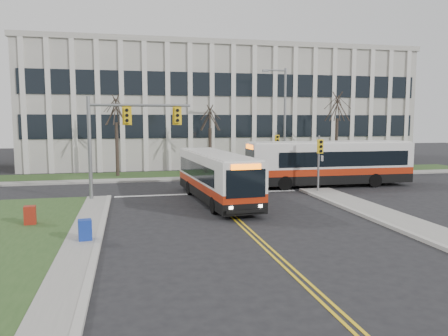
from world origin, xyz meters
TOP-DOWN VIEW (x-y plane):
  - ground at (0.00, 0.00)m, footprint 120.00×120.00m
  - sidewalk_west at (-7.00, -5.00)m, footprint 1.20×26.00m
  - sidewalk_cross at (5.00, 15.20)m, footprint 44.00×1.60m
  - building_lawn at (5.00, 18.00)m, footprint 44.00×5.00m
  - office_building at (5.00, 30.00)m, footprint 40.00×16.00m
  - mast_arm_signal at (-5.62, 7.16)m, footprint 6.11×0.38m
  - signal_pole_near at (7.20, 6.90)m, footprint 0.34×0.39m
  - signal_pole_far at (7.20, 15.40)m, footprint 0.34×0.39m
  - streetlight at (8.03, 16.20)m, footprint 2.15×0.25m
  - directory_sign at (2.50, 17.50)m, footprint 1.50×0.12m
  - tree_left at (-6.00, 18.00)m, footprint 1.80×1.80m
  - tree_mid at (2.00, 18.20)m, footprint 1.80×1.80m
  - tree_right at (14.00, 18.00)m, footprint 1.80×1.80m
  - bus_main at (-0.02, 5.47)m, footprint 3.09×10.74m
  - bus_cross at (9.18, 9.50)m, footprint 12.01×2.71m
  - newspaper_box_blue at (-6.80, -2.15)m, footprint 0.57×0.52m
  - newspaper_box_red at (-9.50, 1.20)m, footprint 0.54×0.50m

SIDE VIEW (x-z plane):
  - ground at x=0.00m, z-range 0.00..0.00m
  - building_lawn at x=5.00m, z-range 0.00..0.12m
  - sidewalk_west at x=-7.00m, z-range 0.00..0.14m
  - sidewalk_cross at x=5.00m, z-range 0.00..0.14m
  - newspaper_box_blue at x=-6.80m, z-range 0.00..0.95m
  - newspaper_box_red at x=-9.50m, z-range 0.00..0.95m
  - directory_sign at x=2.50m, z-range 0.17..2.17m
  - bus_main at x=-0.02m, z-range 0.00..2.83m
  - bus_cross at x=9.18m, z-range 0.00..3.20m
  - signal_pole_near at x=7.20m, z-range 0.60..4.40m
  - signal_pole_far at x=7.20m, z-range 0.60..4.40m
  - mast_arm_signal at x=-5.62m, z-range 1.16..7.36m
  - tree_mid at x=2.00m, z-range 1.47..8.29m
  - streetlight at x=8.03m, z-range 0.59..9.79m
  - tree_left at x=-6.00m, z-range 1.66..9.36m
  - tree_right at x=14.00m, z-range 1.78..10.03m
  - office_building at x=5.00m, z-range 0.00..12.00m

